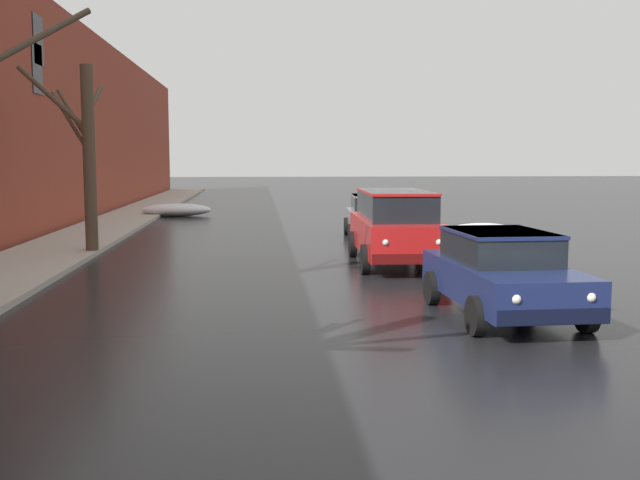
{
  "coord_description": "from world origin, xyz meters",
  "views": [
    {
      "loc": [
        -1.16,
        -3.4,
        2.62
      ],
      "look_at": [
        0.03,
        10.91,
        1.04
      ],
      "focal_mm": 41.97,
      "sensor_mm": 36.0,
      "label": 1
    }
  ],
  "objects_px": {
    "sedan_darkblue_approaching_near_lane": "(502,272)",
    "sedan_grey_parked_kerbside_mid": "(375,216)",
    "suv_red_parked_kerbside_close": "(395,225)",
    "bare_tree_mid_block": "(86,150)"
  },
  "relations": [
    {
      "from": "bare_tree_mid_block",
      "to": "suv_red_parked_kerbside_close",
      "type": "height_order",
      "value": "bare_tree_mid_block"
    },
    {
      "from": "bare_tree_mid_block",
      "to": "sedan_darkblue_approaching_near_lane",
      "type": "distance_m",
      "value": 12.41
    },
    {
      "from": "bare_tree_mid_block",
      "to": "sedan_grey_parked_kerbside_mid",
      "type": "height_order",
      "value": "bare_tree_mid_block"
    },
    {
      "from": "bare_tree_mid_block",
      "to": "suv_red_parked_kerbside_close",
      "type": "xyz_separation_m",
      "value": [
        7.94,
        -2.58,
        -1.83
      ]
    },
    {
      "from": "suv_red_parked_kerbside_close",
      "to": "sedan_grey_parked_kerbside_mid",
      "type": "xyz_separation_m",
      "value": [
        0.43,
        5.9,
        -0.24
      ]
    },
    {
      "from": "bare_tree_mid_block",
      "to": "sedan_darkblue_approaching_near_lane",
      "type": "bearing_deg",
      "value": -45.47
    },
    {
      "from": "suv_red_parked_kerbside_close",
      "to": "sedan_grey_parked_kerbside_mid",
      "type": "bearing_deg",
      "value": 85.85
    },
    {
      "from": "sedan_darkblue_approaching_near_lane",
      "to": "sedan_grey_parked_kerbside_mid",
      "type": "relative_size",
      "value": 0.99
    },
    {
      "from": "bare_tree_mid_block",
      "to": "suv_red_parked_kerbside_close",
      "type": "relative_size",
      "value": 1.04
    },
    {
      "from": "sedan_grey_parked_kerbside_mid",
      "to": "sedan_darkblue_approaching_near_lane",
      "type": "bearing_deg",
      "value": -88.97
    }
  ]
}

